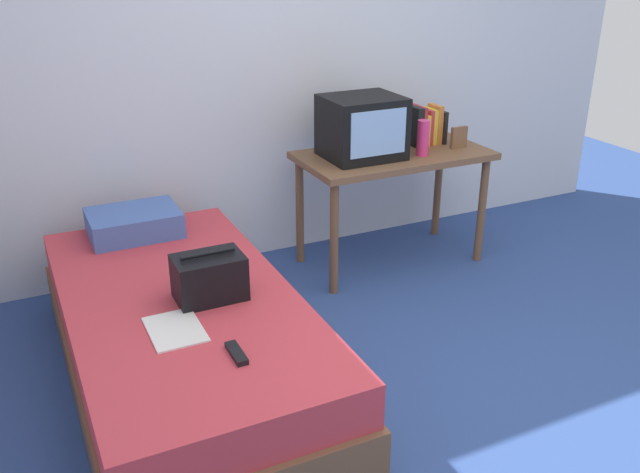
% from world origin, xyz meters
% --- Properties ---
extents(ground_plane, '(8.00, 8.00, 0.00)m').
position_xyz_m(ground_plane, '(0.00, 0.00, 0.00)').
color(ground_plane, '#2D4784').
extents(wall_back, '(5.20, 0.10, 2.60)m').
position_xyz_m(wall_back, '(0.00, 2.00, 1.30)').
color(wall_back, silver).
rests_on(wall_back, ground).
extents(bed, '(1.00, 2.00, 0.46)m').
position_xyz_m(bed, '(-1.02, 0.75, 0.23)').
color(bed, brown).
rests_on(bed, ground).
extents(desk, '(1.16, 0.60, 0.72)m').
position_xyz_m(desk, '(0.52, 1.48, 0.63)').
color(desk, brown).
rests_on(desk, ground).
extents(tv, '(0.44, 0.39, 0.36)m').
position_xyz_m(tv, '(0.30, 1.49, 0.90)').
color(tv, black).
rests_on(tv, desk).
extents(water_bottle, '(0.07, 0.07, 0.21)m').
position_xyz_m(water_bottle, '(0.64, 1.36, 0.83)').
color(water_bottle, '#E53372').
rests_on(water_bottle, desk).
extents(book_row, '(0.22, 0.16, 0.25)m').
position_xyz_m(book_row, '(0.80, 1.57, 0.84)').
color(book_row, black).
rests_on(book_row, desk).
extents(picture_frame, '(0.11, 0.02, 0.13)m').
position_xyz_m(picture_frame, '(0.94, 1.40, 0.79)').
color(picture_frame, brown).
rests_on(picture_frame, desk).
extents(pillow, '(0.47, 0.35, 0.13)m').
position_xyz_m(pillow, '(-1.05, 1.53, 0.52)').
color(pillow, '#4766AD').
rests_on(pillow, bed).
extents(handbag, '(0.30, 0.20, 0.23)m').
position_xyz_m(handbag, '(-0.90, 0.67, 0.56)').
color(handbag, black).
rests_on(handbag, bed).
extents(magazine, '(0.21, 0.29, 0.01)m').
position_xyz_m(magazine, '(-1.11, 0.47, 0.46)').
color(magazine, white).
rests_on(magazine, bed).
extents(remote_dark, '(0.04, 0.16, 0.02)m').
position_xyz_m(remote_dark, '(-0.95, 0.19, 0.47)').
color(remote_dark, black).
rests_on(remote_dark, bed).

